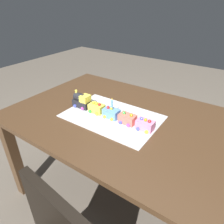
{
  "coord_description": "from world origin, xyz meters",
  "views": [
    {
      "loc": [
        0.61,
        -0.96,
        1.41
      ],
      "look_at": [
        -0.02,
        -0.05,
        0.77
      ],
      "focal_mm": 32.23,
      "sensor_mm": 36.0,
      "label": 1
    }
  ],
  "objects_px": {
    "cake_car_hopper_lemon": "(97,108)",
    "dining_table": "(118,128)",
    "cake_car_gondola_sky_blue": "(111,113)",
    "cake_car_tanker_bubblegum": "(145,125)",
    "cake_car_flatbed_coral": "(127,119)",
    "cake_locomotive": "(82,101)",
    "birthday_candle": "(112,103)"
  },
  "relations": [
    {
      "from": "cake_car_hopper_lemon",
      "to": "dining_table",
      "type": "bearing_deg",
      "value": 23.61
    },
    {
      "from": "cake_car_gondola_sky_blue",
      "to": "cake_car_tanker_bubblegum",
      "type": "distance_m",
      "value": 0.24
    },
    {
      "from": "cake_car_flatbed_coral",
      "to": "cake_car_hopper_lemon",
      "type": "bearing_deg",
      "value": -180.0
    },
    {
      "from": "cake_car_gondola_sky_blue",
      "to": "cake_car_flatbed_coral",
      "type": "relative_size",
      "value": 1.0
    },
    {
      "from": "cake_car_gondola_sky_blue",
      "to": "cake_locomotive",
      "type": "bearing_deg",
      "value": 180.0
    },
    {
      "from": "dining_table",
      "to": "cake_car_flatbed_coral",
      "type": "height_order",
      "value": "cake_car_flatbed_coral"
    },
    {
      "from": "cake_car_tanker_bubblegum",
      "to": "cake_locomotive",
      "type": "bearing_deg",
      "value": 180.0
    },
    {
      "from": "cake_car_flatbed_coral",
      "to": "cake_car_gondola_sky_blue",
      "type": "bearing_deg",
      "value": 180.0
    },
    {
      "from": "cake_locomotive",
      "to": "cake_car_tanker_bubblegum",
      "type": "relative_size",
      "value": 1.4
    },
    {
      "from": "cake_car_hopper_lemon",
      "to": "cake_car_flatbed_coral",
      "type": "distance_m",
      "value": 0.24
    },
    {
      "from": "cake_car_tanker_bubblegum",
      "to": "cake_car_flatbed_coral",
      "type": "bearing_deg",
      "value": 180.0
    },
    {
      "from": "cake_car_hopper_lemon",
      "to": "cake_car_tanker_bubblegum",
      "type": "height_order",
      "value": "same"
    },
    {
      "from": "dining_table",
      "to": "birthday_candle",
      "type": "bearing_deg",
      "value": -99.72
    },
    {
      "from": "dining_table",
      "to": "cake_car_tanker_bubblegum",
      "type": "relative_size",
      "value": 14.0
    },
    {
      "from": "cake_car_tanker_bubblegum",
      "to": "birthday_candle",
      "type": "bearing_deg",
      "value": 180.0
    },
    {
      "from": "cake_car_gondola_sky_blue",
      "to": "dining_table",
      "type": "bearing_deg",
      "value": 74.82
    },
    {
      "from": "dining_table",
      "to": "birthday_candle",
      "type": "xyz_separation_m",
      "value": [
        -0.01,
        -0.06,
        0.22
      ]
    },
    {
      "from": "cake_car_tanker_bubblegum",
      "to": "birthday_candle",
      "type": "relative_size",
      "value": 1.49
    },
    {
      "from": "dining_table",
      "to": "cake_car_flatbed_coral",
      "type": "xyz_separation_m",
      "value": [
        0.1,
        -0.06,
        0.14
      ]
    },
    {
      "from": "birthday_candle",
      "to": "cake_locomotive",
      "type": "bearing_deg",
      "value": -180.0
    },
    {
      "from": "dining_table",
      "to": "cake_car_hopper_lemon",
      "type": "height_order",
      "value": "cake_car_hopper_lemon"
    },
    {
      "from": "cake_car_tanker_bubblegum",
      "to": "birthday_candle",
      "type": "height_order",
      "value": "birthday_candle"
    },
    {
      "from": "dining_table",
      "to": "cake_car_hopper_lemon",
      "type": "distance_m",
      "value": 0.2
    },
    {
      "from": "cake_locomotive",
      "to": "cake_car_gondola_sky_blue",
      "type": "distance_m",
      "value": 0.25
    },
    {
      "from": "cake_locomotive",
      "to": "birthday_candle",
      "type": "bearing_deg",
      "value": 0.0
    },
    {
      "from": "dining_table",
      "to": "birthday_candle",
      "type": "height_order",
      "value": "birthday_candle"
    },
    {
      "from": "cake_car_gondola_sky_blue",
      "to": "birthday_candle",
      "type": "bearing_deg",
      "value": 0.0
    },
    {
      "from": "cake_car_flatbed_coral",
      "to": "cake_car_tanker_bubblegum",
      "type": "relative_size",
      "value": 1.0
    },
    {
      "from": "cake_locomotive",
      "to": "cake_car_flatbed_coral",
      "type": "height_order",
      "value": "cake_locomotive"
    },
    {
      "from": "cake_car_flatbed_coral",
      "to": "cake_car_tanker_bubblegum",
      "type": "height_order",
      "value": "same"
    },
    {
      "from": "cake_locomotive",
      "to": "cake_car_hopper_lemon",
      "type": "distance_m",
      "value": 0.13
    },
    {
      "from": "cake_car_hopper_lemon",
      "to": "cake_car_tanker_bubblegum",
      "type": "bearing_deg",
      "value": 0.0
    }
  ]
}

